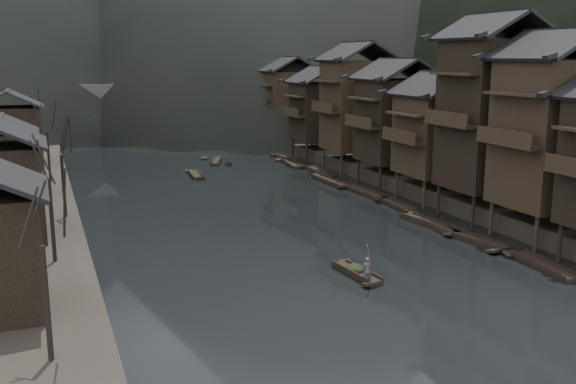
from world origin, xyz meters
name	(u,v)px	position (x,y,z in m)	size (l,w,h in m)	color
water	(330,260)	(0.00, 0.00, 0.00)	(300.00, 300.00, 0.00)	black
right_bank	(434,145)	(35.00, 40.00, 0.90)	(40.00, 200.00, 1.80)	#2D2823
stilt_houses	(410,102)	(17.28, 18.42, 8.90)	(9.00, 67.60, 17.09)	black
left_houses	(2,152)	(-20.50, 20.12, 5.66)	(8.10, 53.20, 8.73)	black
bare_trees	(47,143)	(-17.00, 17.57, 6.53)	(3.63, 63.29, 7.26)	black
moored_sampans	(335,180)	(11.96, 24.41, 0.20)	(3.22, 67.46, 0.47)	black
midriver_boats	(179,157)	(-0.42, 46.65, 0.20)	(9.20, 35.63, 0.45)	black
stone_bridge	(149,106)	(0.00, 72.00, 5.11)	(40.00, 6.00, 9.00)	#4C4C4F
hero_sampan	(356,273)	(0.25, -3.40, 0.20)	(1.45, 4.83, 0.43)	black
cargo_heap	(355,263)	(0.27, -3.18, 0.75)	(1.05, 1.38, 0.63)	black
boatman	(367,266)	(0.07, -5.06, 1.20)	(0.56, 0.37, 1.53)	#59595B
bamboo_pole	(371,227)	(0.27, -5.06, 3.56)	(0.06, 0.06, 4.29)	#8C7A51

